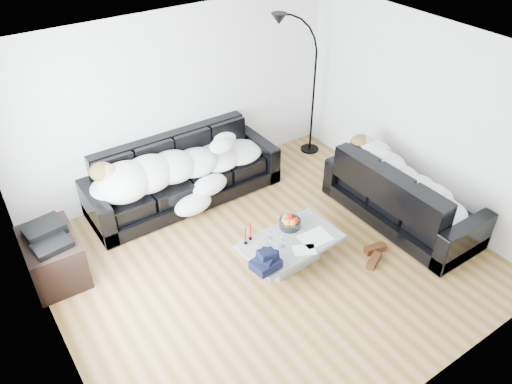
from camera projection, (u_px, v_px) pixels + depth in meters
ground at (269, 262)px, 6.27m from camera, size 5.00×5.00×0.00m
wall_back at (178, 102)px, 7.02m from camera, size 5.00×0.02×2.60m
wall_left at (40, 266)px, 4.36m from camera, size 0.02×4.50×2.60m
wall_right at (423, 117)px, 6.66m from camera, size 0.02×4.50×2.60m
ceiling at (274, 63)px, 4.75m from camera, size 5.00×5.00×0.00m
sofa_back at (183, 172)px, 7.11m from camera, size 2.78×0.96×0.91m
sofa_right at (404, 193)px, 6.71m from camera, size 0.94×2.18×0.88m
sleeper_back at (183, 161)px, 6.96m from camera, size 2.35×0.81×0.47m
sleeper_right at (406, 180)px, 6.59m from camera, size 0.79×1.87×0.46m
teal_cushion at (367, 155)px, 6.97m from camera, size 0.42×0.38×0.20m
coffee_table at (290, 251)px, 6.17m from camera, size 1.25×0.77×0.35m
fruit_bowl at (290, 222)px, 6.22m from camera, size 0.33×0.33×0.17m
wine_glass_a at (269, 237)px, 5.96m from camera, size 0.10×0.10×0.19m
wine_glass_b at (271, 244)px, 5.87m from camera, size 0.08×0.08×0.18m
wine_glass_c at (283, 241)px, 5.91m from camera, size 0.10×0.10×0.19m
candle_left at (246, 236)px, 5.95m from camera, size 0.05×0.05×0.24m
candle_right at (250, 231)px, 6.01m from camera, size 0.05×0.05×0.24m
newspaper_a at (315, 237)px, 6.09m from camera, size 0.40×0.31×0.01m
newspaper_b at (304, 250)px, 5.91m from camera, size 0.33×0.29×0.01m
navy_jacket at (269, 257)px, 5.59m from camera, size 0.37×0.32×0.17m
shoes at (374, 255)px, 6.29m from camera, size 0.54×0.44×0.11m
av_cabinet at (54, 257)px, 5.90m from camera, size 0.62×0.89×0.60m
stereo at (46, 234)px, 5.69m from camera, size 0.48×0.40×0.13m
floor_lamp at (314, 92)px, 7.88m from camera, size 0.83×0.55×2.11m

